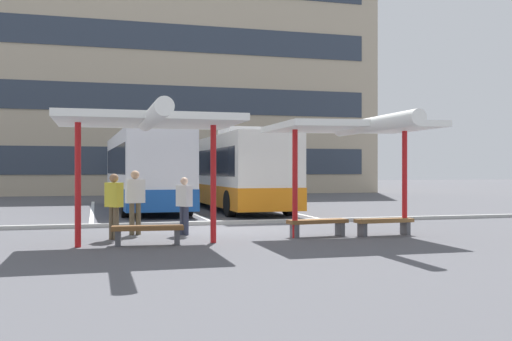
{
  "coord_description": "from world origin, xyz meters",
  "views": [
    {
      "loc": [
        -3.83,
        -16.86,
        1.74
      ],
      "look_at": [
        1.76,
        3.57,
        1.73
      ],
      "focal_mm": 41.18,
      "sensor_mm": 36.0,
      "label": 1
    }
  ],
  "objects_px": {
    "waiting_shelter_0": "(149,122)",
    "bench_1": "(318,224)",
    "coach_bus_1": "(233,173)",
    "bench_0": "(148,231)",
    "waiting_shelter_1": "(356,129)",
    "waiting_passenger_1": "(135,197)",
    "coach_bus_0": "(144,172)",
    "bench_2": "(384,223)",
    "waiting_passenger_0": "(184,202)",
    "waiting_passenger_2": "(114,202)"
  },
  "relations": [
    {
      "from": "coach_bus_0",
      "to": "bench_0",
      "type": "relative_size",
      "value": 6.97
    },
    {
      "from": "coach_bus_1",
      "to": "bench_1",
      "type": "height_order",
      "value": "coach_bus_1"
    },
    {
      "from": "coach_bus_0",
      "to": "waiting_passenger_0",
      "type": "xyz_separation_m",
      "value": [
        0.23,
        -10.62,
        -0.81
      ]
    },
    {
      "from": "waiting_shelter_0",
      "to": "bench_1",
      "type": "relative_size",
      "value": 3.02
    },
    {
      "from": "bench_1",
      "to": "waiting_shelter_1",
      "type": "bearing_deg",
      "value": -24.21
    },
    {
      "from": "coach_bus_1",
      "to": "bench_0",
      "type": "xyz_separation_m",
      "value": [
        -4.75,
        -11.78,
        -1.29
      ]
    },
    {
      "from": "coach_bus_1",
      "to": "bench_2",
      "type": "height_order",
      "value": "coach_bus_1"
    },
    {
      "from": "coach_bus_0",
      "to": "coach_bus_1",
      "type": "bearing_deg",
      "value": -11.08
    },
    {
      "from": "bench_0",
      "to": "waiting_passenger_0",
      "type": "xyz_separation_m",
      "value": [
        1.13,
        1.92,
        0.55
      ]
    },
    {
      "from": "bench_1",
      "to": "waiting_passenger_0",
      "type": "xyz_separation_m",
      "value": [
        -3.32,
        1.31,
        0.55
      ]
    },
    {
      "from": "waiting_shelter_1",
      "to": "bench_1",
      "type": "xyz_separation_m",
      "value": [
        -0.9,
        0.4,
        -2.48
      ]
    },
    {
      "from": "waiting_shelter_1",
      "to": "bench_2",
      "type": "distance_m",
      "value": 2.65
    },
    {
      "from": "waiting_shelter_1",
      "to": "bench_2",
      "type": "height_order",
      "value": "waiting_shelter_1"
    },
    {
      "from": "waiting_shelter_0",
      "to": "waiting_passenger_2",
      "type": "distance_m",
      "value": 2.55
    },
    {
      "from": "coach_bus_0",
      "to": "coach_bus_1",
      "type": "distance_m",
      "value": 3.92
    },
    {
      "from": "waiting_passenger_0",
      "to": "bench_1",
      "type": "bearing_deg",
      "value": -21.55
    },
    {
      "from": "waiting_shelter_1",
      "to": "bench_1",
      "type": "bearing_deg",
      "value": 155.79
    },
    {
      "from": "coach_bus_0",
      "to": "bench_0",
      "type": "height_order",
      "value": "coach_bus_0"
    },
    {
      "from": "bench_1",
      "to": "waiting_passenger_2",
      "type": "bearing_deg",
      "value": 172.19
    },
    {
      "from": "coach_bus_1",
      "to": "waiting_passenger_1",
      "type": "xyz_separation_m",
      "value": [
        -4.89,
        -9.48,
        -0.61
      ]
    },
    {
      "from": "coach_bus_0",
      "to": "waiting_passenger_1",
      "type": "relative_size",
      "value": 6.74
    },
    {
      "from": "waiting_shelter_1",
      "to": "waiting_passenger_0",
      "type": "xyz_separation_m",
      "value": [
        -4.22,
        1.72,
        -1.94
      ]
    },
    {
      "from": "waiting_passenger_1",
      "to": "bench_0",
      "type": "bearing_deg",
      "value": -86.43
    },
    {
      "from": "waiting_passenger_2",
      "to": "coach_bus_1",
      "type": "bearing_deg",
      "value": 62.4
    },
    {
      "from": "bench_0",
      "to": "bench_1",
      "type": "relative_size",
      "value": 1.0
    },
    {
      "from": "coach_bus_0",
      "to": "waiting_shelter_0",
      "type": "relative_size",
      "value": 2.32
    },
    {
      "from": "waiting_shelter_0",
      "to": "bench_1",
      "type": "xyz_separation_m",
      "value": [
        4.45,
        0.85,
        -2.5
      ]
    },
    {
      "from": "waiting_shelter_1",
      "to": "waiting_passenger_0",
      "type": "relative_size",
      "value": 3.12
    },
    {
      "from": "coach_bus_0",
      "to": "waiting_passenger_1",
      "type": "height_order",
      "value": "coach_bus_0"
    },
    {
      "from": "bench_2",
      "to": "bench_0",
      "type": "bearing_deg",
      "value": -176.64
    },
    {
      "from": "coach_bus_0",
      "to": "bench_2",
      "type": "bearing_deg",
      "value": -66.27
    },
    {
      "from": "coach_bus_1",
      "to": "waiting_shelter_1",
      "type": "relative_size",
      "value": 2.42
    },
    {
      "from": "bench_2",
      "to": "waiting_passenger_0",
      "type": "height_order",
      "value": "waiting_passenger_0"
    },
    {
      "from": "bench_2",
      "to": "waiting_shelter_1",
      "type": "bearing_deg",
      "value": -169.47
    },
    {
      "from": "waiting_shelter_0",
      "to": "waiting_passenger_0",
      "type": "relative_size",
      "value": 3.25
    },
    {
      "from": "bench_2",
      "to": "waiting_passenger_0",
      "type": "relative_size",
      "value": 1.04
    },
    {
      "from": "waiting_passenger_2",
      "to": "waiting_passenger_0",
      "type": "bearing_deg",
      "value": 17.97
    },
    {
      "from": "waiting_passenger_1",
      "to": "coach_bus_1",
      "type": "bearing_deg",
      "value": 62.72
    },
    {
      "from": "bench_0",
      "to": "waiting_passenger_1",
      "type": "xyz_separation_m",
      "value": [
        -0.14,
        2.3,
        0.68
      ]
    },
    {
      "from": "coach_bus_0",
      "to": "waiting_passenger_2",
      "type": "relative_size",
      "value": 7.07
    },
    {
      "from": "waiting_shelter_0",
      "to": "bench_0",
      "type": "bearing_deg",
      "value": 90.0
    },
    {
      "from": "bench_1",
      "to": "waiting_passenger_1",
      "type": "relative_size",
      "value": 0.96
    },
    {
      "from": "bench_0",
      "to": "waiting_passenger_2",
      "type": "relative_size",
      "value": 1.01
    },
    {
      "from": "coach_bus_1",
      "to": "waiting_passenger_1",
      "type": "relative_size",
      "value": 6.74
    },
    {
      "from": "coach_bus_1",
      "to": "bench_2",
      "type": "bearing_deg",
      "value": -82.48
    },
    {
      "from": "coach_bus_0",
      "to": "bench_1",
      "type": "bearing_deg",
      "value": -73.43
    },
    {
      "from": "waiting_shelter_1",
      "to": "waiting_passenger_1",
      "type": "xyz_separation_m",
      "value": [
        -5.5,
        2.1,
        -1.81
      ]
    },
    {
      "from": "coach_bus_0",
      "to": "waiting_passenger_2",
      "type": "bearing_deg",
      "value": -98.27
    },
    {
      "from": "bench_0",
      "to": "bench_1",
      "type": "distance_m",
      "value": 4.49
    },
    {
      "from": "coach_bus_1",
      "to": "bench_0",
      "type": "height_order",
      "value": "coach_bus_1"
    }
  ]
}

